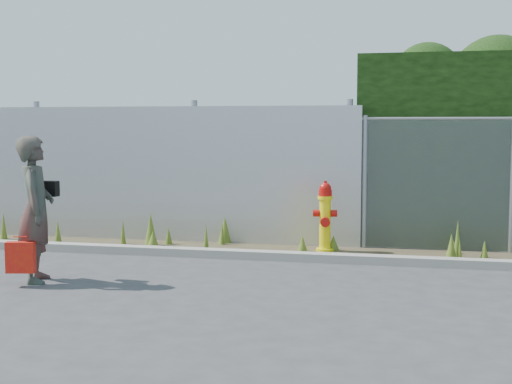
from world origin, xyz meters
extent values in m
plane|color=#37373A|center=(0.00, 0.00, 0.00)|extent=(80.00, 80.00, 0.00)
cube|color=gray|center=(0.00, 1.80, 0.06)|extent=(16.00, 0.22, 0.12)
cube|color=#3F3624|center=(0.00, 2.40, 0.01)|extent=(16.00, 1.20, 0.01)
cone|color=#445D1C|center=(-1.23, 2.16, 0.22)|extent=(0.09, 0.09, 0.44)
cone|color=#445D1C|center=(-2.16, 2.38, 0.13)|extent=(0.18, 0.18, 0.26)
cone|color=#445D1C|center=(2.37, 2.73, 0.10)|extent=(0.22, 0.22, 0.20)
cone|color=#445D1C|center=(2.43, 2.28, 0.14)|extent=(0.08, 0.08, 0.29)
cone|color=#445D1C|center=(-1.15, 2.78, 0.18)|extent=(0.09, 0.09, 0.37)
cone|color=#445D1C|center=(-1.16, 2.97, 0.23)|extent=(0.21, 0.21, 0.45)
cone|color=#445D1C|center=(0.18, 2.47, 0.12)|extent=(0.16, 0.16, 0.25)
cone|color=#445D1C|center=(2.32, 2.29, 0.19)|extent=(0.16, 0.16, 0.38)
cone|color=#445D1C|center=(2.79, 2.47, 0.13)|extent=(0.12, 0.12, 0.26)
cone|color=#445D1C|center=(-3.68, 2.21, 0.19)|extent=(0.13, 0.13, 0.39)
cone|color=#445D1C|center=(-2.70, 2.48, 0.20)|extent=(0.10, 0.10, 0.40)
cone|color=#445D1C|center=(-1.99, 2.63, 0.14)|extent=(0.13, 0.13, 0.28)
cone|color=#445D1C|center=(-2.23, 2.47, 0.26)|extent=(0.20, 0.20, 0.52)
cone|color=#445D1C|center=(2.41, 2.45, 0.27)|extent=(0.11, 0.11, 0.55)
cone|color=#445D1C|center=(0.62, 2.65, 0.12)|extent=(0.19, 0.19, 0.23)
cone|color=#445D1C|center=(-4.82, 2.52, 0.22)|extent=(0.11, 0.11, 0.44)
cube|color=#B1B4B9|center=(-3.25, 3.00, 1.10)|extent=(8.50, 0.08, 2.20)
cylinder|color=gray|center=(-4.50, 3.12, 1.15)|extent=(0.10, 0.10, 2.30)
cylinder|color=gray|center=(-1.70, 3.12, 1.15)|extent=(0.10, 0.10, 2.30)
cylinder|color=gray|center=(0.80, 3.12, 1.15)|extent=(0.10, 0.10, 2.30)
cylinder|color=gray|center=(1.05, 3.00, 1.02)|extent=(0.07, 0.07, 2.05)
cylinder|color=gray|center=(3.20, 3.00, 1.02)|extent=(0.07, 0.07, 2.05)
sphere|color=black|center=(1.47, 3.87, 2.46)|extent=(1.18, 1.18, 1.18)
sphere|color=black|center=(1.97, 4.27, 2.67)|extent=(1.18, 1.18, 1.18)
sphere|color=black|center=(3.05, 4.05, 2.58)|extent=(1.50, 1.50, 1.50)
cylinder|color=yellow|center=(0.50, 2.57, 0.03)|extent=(0.27, 0.27, 0.06)
cylinder|color=yellow|center=(0.50, 2.57, 0.40)|extent=(0.17, 0.17, 0.81)
cylinder|color=yellow|center=(0.50, 2.57, 0.82)|extent=(0.23, 0.23, 0.05)
cylinder|color=#B20F0A|center=(0.50, 2.57, 0.89)|extent=(0.20, 0.20, 0.09)
sphere|color=#B20F0A|center=(0.50, 2.57, 0.96)|extent=(0.18, 0.18, 0.18)
cylinder|color=#B20F0A|center=(0.50, 2.57, 1.05)|extent=(0.05, 0.05, 0.05)
cylinder|color=#B20F0A|center=(0.37, 2.57, 0.59)|extent=(0.09, 0.10, 0.10)
cylinder|color=#B20F0A|center=(0.63, 2.57, 0.59)|extent=(0.09, 0.10, 0.10)
cylinder|color=#B20F0A|center=(0.50, 2.44, 0.47)|extent=(0.14, 0.11, 0.14)
imported|color=#0D5743|center=(-2.68, -0.18, 0.89)|extent=(0.63, 0.76, 1.78)
cube|color=red|center=(-2.73, -0.47, 0.35)|extent=(0.33, 0.12, 0.37)
cylinder|color=red|center=(-2.73, -0.47, 0.60)|extent=(0.16, 0.01, 0.01)
cube|color=black|center=(-2.65, 0.07, 1.12)|extent=(0.26, 0.11, 0.19)
camera|label=1|loc=(1.76, -7.96, 1.92)|focal=50.00mm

